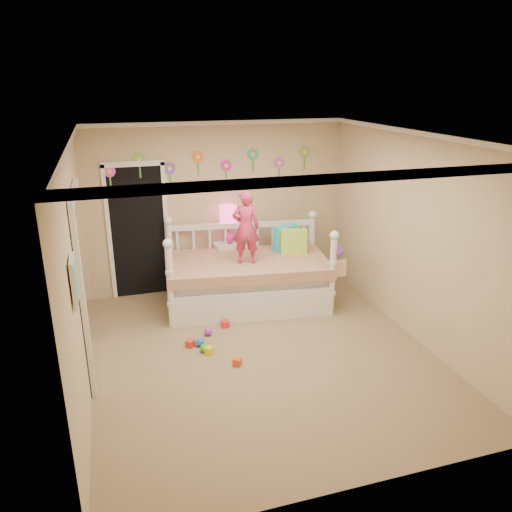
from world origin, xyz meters
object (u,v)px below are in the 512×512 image
object	(u,v)px
nightstand	(229,266)
daybed	(247,264)
table_lamp	(228,219)
child	(246,227)

from	to	relation	value
nightstand	daybed	bearing A→B (deg)	-85.99
daybed	table_lamp	world-z (taller)	table_lamp
table_lamp	nightstand	bearing A→B (deg)	0.00
child	table_lamp	bearing A→B (deg)	-72.32
child	table_lamp	world-z (taller)	child
nightstand	table_lamp	world-z (taller)	table_lamp
daybed	child	world-z (taller)	child
table_lamp	daybed	bearing A→B (deg)	-80.28
table_lamp	child	bearing A→B (deg)	-85.70
child	nightstand	xyz separation A→B (m)	(-0.06, 0.78, -0.85)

